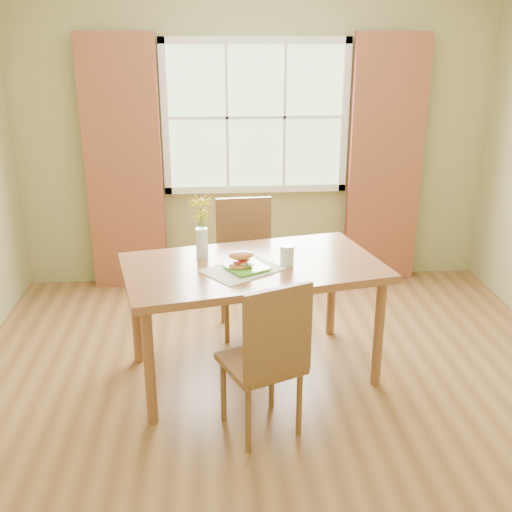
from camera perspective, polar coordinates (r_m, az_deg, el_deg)
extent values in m
cube|color=olive|center=(4.04, 2.06, -12.22)|extent=(4.20, 3.80, 0.02)
cube|color=tan|center=(5.38, -0.05, 11.55)|extent=(4.20, 0.02, 2.70)
cube|color=tan|center=(1.73, 9.71, -7.73)|extent=(4.20, 0.02, 2.70)
cube|color=#B9E1AA|center=(5.33, -0.03, 13.09)|extent=(1.50, 0.02, 1.20)
cube|color=white|center=(5.26, 0.00, 19.88)|extent=(1.62, 0.04, 0.06)
cube|color=white|center=(5.41, 0.00, 6.42)|extent=(1.62, 0.04, 0.06)
cube|color=white|center=(5.30, -8.67, 12.83)|extent=(0.06, 0.04, 1.32)
cube|color=white|center=(5.41, 8.47, 12.99)|extent=(0.06, 0.04, 1.32)
cube|color=white|center=(5.30, -0.01, 13.06)|extent=(1.50, 0.03, 0.02)
cube|color=maroon|center=(5.33, -12.50, 8.27)|extent=(0.65, 0.08, 2.20)
cube|color=maroon|center=(5.50, 12.22, 8.65)|extent=(0.65, 0.08, 2.20)
cube|color=brown|center=(3.83, -0.32, -1.11)|extent=(1.78, 1.23, 0.05)
cylinder|color=brown|center=(3.54, -10.11, -10.41)|extent=(0.06, 0.06, 0.74)
cylinder|color=brown|center=(3.94, 11.59, -7.25)|extent=(0.06, 0.06, 0.74)
cylinder|color=brown|center=(4.21, -11.39, -5.37)|extent=(0.06, 0.06, 0.74)
cylinder|color=brown|center=(4.54, 7.22, -3.15)|extent=(0.06, 0.06, 0.74)
cube|color=brown|center=(3.42, 0.45, -10.17)|extent=(0.52, 0.52, 0.04)
cube|color=brown|center=(3.15, 2.02, -7.30)|extent=(0.38, 0.19, 0.51)
cylinder|color=brown|center=(3.36, -0.74, -15.33)|extent=(0.03, 0.03, 0.41)
cylinder|color=brown|center=(3.49, 4.14, -13.87)|extent=(0.03, 0.03, 0.41)
cylinder|color=brown|center=(3.60, -3.12, -12.67)|extent=(0.03, 0.03, 0.41)
cylinder|color=brown|center=(3.72, 1.49, -11.44)|extent=(0.03, 0.03, 0.41)
cube|color=brown|center=(4.52, -0.88, -1.96)|extent=(0.45, 0.45, 0.04)
cube|color=brown|center=(4.60, -1.19, 2.30)|extent=(0.42, 0.06, 0.54)
cylinder|color=brown|center=(4.44, -2.79, -5.72)|extent=(0.04, 0.04, 0.43)
cylinder|color=brown|center=(4.48, 1.59, -5.46)|extent=(0.04, 0.04, 0.43)
cylinder|color=brown|center=(4.75, -3.16, -3.93)|extent=(0.04, 0.04, 0.43)
cylinder|color=brown|center=(4.79, 0.92, -3.71)|extent=(0.04, 0.04, 0.43)
cube|color=#E6E8C5|center=(3.72, -1.32, -1.33)|extent=(0.56, 0.53, 0.01)
cube|color=#5CC531|center=(3.72, -0.87, -1.19)|extent=(0.31, 0.31, 0.01)
ellipsoid|color=#E98B4F|center=(3.69, -1.49, -0.92)|extent=(0.16, 0.12, 0.04)
ellipsoid|color=#4C8C2D|center=(3.67, -0.81, -0.81)|extent=(0.09, 0.06, 0.01)
cylinder|color=red|center=(3.68, -1.57, -0.46)|extent=(0.08, 0.08, 0.01)
cylinder|color=red|center=(3.68, -1.14, -0.31)|extent=(0.08, 0.08, 0.01)
ellipsoid|color=#E98B4F|center=(3.67, -1.44, 0.09)|extent=(0.16, 0.12, 0.05)
cylinder|color=silver|center=(3.78, 2.97, 0.04)|extent=(0.09, 0.09, 0.13)
cylinder|color=silver|center=(3.78, 2.96, -0.11)|extent=(0.08, 0.08, 0.11)
cylinder|color=silver|center=(3.92, -5.17, 1.25)|extent=(0.08, 0.08, 0.20)
cylinder|color=silver|center=(3.94, -5.15, 0.57)|extent=(0.07, 0.07, 0.10)
cylinder|color=#3D7028|center=(3.89, -5.21, 2.47)|extent=(0.01, 0.01, 0.37)
cylinder|color=#3D7028|center=(3.89, -5.00, 1.98)|extent=(0.01, 0.01, 0.31)
cylinder|color=#3D7028|center=(3.92, -5.35, 1.75)|extent=(0.01, 0.01, 0.26)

